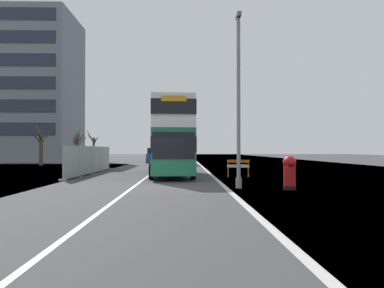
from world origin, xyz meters
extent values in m
cube|color=#38383A|center=(0.00, 0.00, -0.05)|extent=(140.00, 280.00, 0.10)
cube|color=#B2AFA8|center=(2.78, 0.00, 0.00)|extent=(0.24, 196.00, 0.01)
cube|color=silver|center=(-1.72, 0.00, 0.00)|extent=(0.16, 168.00, 0.01)
cube|color=#1E6B47|center=(-0.20, 8.17, 1.73)|extent=(3.36, 11.32, 2.75)
cube|color=white|center=(-0.20, 8.17, 3.30)|extent=(3.36, 11.32, 0.40)
cube|color=white|center=(-0.20, 8.17, 4.29)|extent=(3.33, 11.21, 1.57)
cube|color=black|center=(-0.20, 8.17, 2.14)|extent=(3.39, 11.43, 0.88)
cube|color=black|center=(-0.20, 8.17, 4.29)|extent=(3.38, 11.38, 0.87)
cube|color=black|center=(0.19, 2.58, 2.07)|extent=(2.36, 0.23, 1.51)
cube|color=orange|center=(0.19, 2.58, 4.72)|extent=(1.42, 0.16, 0.32)
cube|color=#1E6B47|center=(-0.20, 8.17, 0.53)|extent=(3.39, 11.43, 0.36)
cylinder|color=black|center=(-1.24, 4.63, 0.50)|extent=(0.37, 1.02, 1.00)
cylinder|color=black|center=(1.32, 4.81, 0.50)|extent=(0.37, 1.02, 1.00)
cylinder|color=black|center=(-1.70, 11.14, 0.50)|extent=(0.37, 1.02, 1.00)
cylinder|color=black|center=(0.86, 11.32, 0.50)|extent=(0.37, 1.02, 1.00)
cylinder|color=gray|center=(3.37, -0.68, 4.07)|extent=(0.18, 0.18, 8.14)
cube|color=slate|center=(3.37, -0.68, 8.26)|extent=(0.20, 0.70, 0.20)
cylinder|color=gray|center=(3.37, -0.68, 0.25)|extent=(0.29, 0.29, 0.50)
cylinder|color=black|center=(5.60, -1.40, 0.09)|extent=(0.59, 0.59, 0.18)
cylinder|color=#B71414|center=(5.60, -1.40, 0.72)|extent=(0.54, 0.54, 1.07)
sphere|color=#B71414|center=(5.60, -1.40, 1.25)|extent=(0.61, 0.61, 0.61)
cube|color=black|center=(5.60, -1.68, 1.11)|extent=(0.22, 0.03, 0.07)
cube|color=orange|center=(4.43, 6.72, 1.06)|extent=(1.49, 0.33, 0.20)
cube|color=white|center=(4.43, 6.72, 0.74)|extent=(1.49, 0.33, 0.20)
cube|color=orange|center=(3.76, 6.83, 0.53)|extent=(0.08, 0.08, 1.06)
cube|color=black|center=(3.76, 6.83, 0.04)|extent=(0.21, 0.46, 0.08)
cube|color=orange|center=(5.09, 6.61, 0.53)|extent=(0.08, 0.08, 1.06)
cube|color=black|center=(5.09, 6.61, 0.04)|extent=(0.21, 0.46, 0.08)
cube|color=#A8AAAD|center=(-6.31, 5.33, 1.07)|extent=(0.04, 3.26, 2.04)
cube|color=#A8AAAD|center=(-6.31, 8.73, 1.07)|extent=(0.04, 3.26, 2.04)
cube|color=#A8AAAD|center=(-6.31, 12.13, 1.07)|extent=(0.04, 3.26, 2.04)
cube|color=#A8AAAD|center=(-6.31, 15.53, 1.07)|extent=(0.04, 3.26, 2.04)
cylinder|color=#939699|center=(-6.31, 3.63, 1.07)|extent=(0.06, 0.06, 2.14)
cube|color=gray|center=(-6.31, 3.63, 0.06)|extent=(0.44, 0.20, 0.12)
cylinder|color=#939699|center=(-6.31, 7.03, 1.07)|extent=(0.06, 0.06, 2.14)
cube|color=gray|center=(-6.31, 7.03, 0.06)|extent=(0.44, 0.20, 0.12)
cylinder|color=#939699|center=(-6.31, 10.43, 1.07)|extent=(0.06, 0.06, 2.14)
cube|color=gray|center=(-6.31, 10.43, 0.06)|extent=(0.44, 0.20, 0.12)
cylinder|color=#939699|center=(-6.31, 13.83, 1.07)|extent=(0.06, 0.06, 2.14)
cube|color=gray|center=(-6.31, 13.83, 0.06)|extent=(0.44, 0.20, 0.12)
cylinder|color=#939699|center=(-6.31, 17.23, 1.07)|extent=(0.06, 0.06, 2.14)
cube|color=gray|center=(-6.31, 17.23, 0.06)|extent=(0.44, 0.20, 0.12)
cube|color=black|center=(0.77, 26.07, 0.80)|extent=(1.81, 4.40, 1.24)
cube|color=black|center=(0.77, 26.07, 1.78)|extent=(1.66, 2.42, 0.71)
cylinder|color=black|center=(1.68, 27.44, 0.30)|extent=(0.20, 0.60, 0.60)
cylinder|color=black|center=(-0.13, 27.44, 0.30)|extent=(0.20, 0.60, 0.60)
cylinder|color=black|center=(1.68, 24.71, 0.30)|extent=(0.20, 0.60, 0.60)
cylinder|color=black|center=(-0.13, 24.71, 0.30)|extent=(0.20, 0.60, 0.60)
cube|color=navy|center=(-3.36, 34.54, 0.74)|extent=(1.89, 4.10, 1.13)
cube|color=black|center=(-3.36, 34.54, 1.70)|extent=(1.74, 2.25, 0.77)
cylinder|color=black|center=(-2.41, 35.81, 0.30)|extent=(0.20, 0.60, 0.60)
cylinder|color=black|center=(-4.30, 35.81, 0.30)|extent=(0.20, 0.60, 0.60)
cylinder|color=black|center=(-2.41, 33.27, 0.30)|extent=(0.20, 0.60, 0.60)
cylinder|color=black|center=(-4.30, 33.27, 0.30)|extent=(0.20, 0.60, 0.60)
cube|color=navy|center=(-0.34, 42.84, 0.85)|extent=(1.72, 3.82, 1.34)
cube|color=black|center=(-0.34, 42.84, 1.86)|extent=(1.58, 2.10, 0.70)
cylinder|color=black|center=(0.52, 44.02, 0.30)|extent=(0.20, 0.60, 0.60)
cylinder|color=black|center=(-1.20, 44.02, 0.30)|extent=(0.20, 0.60, 0.60)
cylinder|color=black|center=(0.52, 41.65, 0.30)|extent=(0.20, 0.60, 0.60)
cylinder|color=black|center=(-1.20, 41.65, 0.30)|extent=(0.20, 0.60, 0.60)
cylinder|color=#4C3D2D|center=(-15.96, 26.02, 2.06)|extent=(0.43, 0.43, 4.12)
cylinder|color=#4C3D2D|center=(-15.41, 26.03, 3.53)|extent=(1.17, 0.16, 0.79)
cylinder|color=#4C3D2D|center=(-15.70, 26.68, 3.14)|extent=(0.67, 1.45, 1.31)
cylinder|color=#4C3D2D|center=(-16.42, 26.50, 4.08)|extent=(1.09, 1.13, 1.56)
cylinder|color=#4C3D2D|center=(-16.35, 25.75, 3.19)|extent=(1.01, 0.77, 1.57)
cylinder|color=#4C3D2D|center=(-15.91, 25.50, 3.30)|extent=(0.30, 1.15, 0.81)
cylinder|color=#4C3D2D|center=(-15.41, 49.64, 2.03)|extent=(0.36, 0.36, 4.06)
cylinder|color=#4C3D2D|center=(-15.02, 49.57, 3.55)|extent=(0.91, 0.30, 1.14)
cylinder|color=#4C3D2D|center=(-15.35, 50.11, 2.98)|extent=(0.28, 1.07, 0.91)
cylinder|color=#4C3D2D|center=(-16.01, 49.89, 3.89)|extent=(1.35, 0.68, 1.60)
cylinder|color=#4C3D2D|center=(-15.92, 49.30, 4.23)|extent=(1.16, 0.82, 1.98)
cylinder|color=#4C3D2D|center=(-15.11, 48.93, 3.08)|extent=(0.74, 1.53, 1.40)
cylinder|color=#4C3D2D|center=(-16.21, 42.17, 2.17)|extent=(0.31, 0.31, 4.35)
cylinder|color=#4C3D2D|center=(-15.70, 42.02, 3.59)|extent=(1.18, 0.48, 1.53)
cylinder|color=#4C3D2D|center=(-15.66, 42.59, 3.19)|extent=(1.27, 1.02, 1.48)
cylinder|color=#4C3D2D|center=(-16.21, 43.02, 4.65)|extent=(0.12, 1.76, 1.21)
cylinder|color=#4C3D2D|center=(-17.06, 42.57, 3.26)|extent=(1.79, 0.91, 1.18)
cylinder|color=#4C3D2D|center=(-16.53, 41.94, 3.13)|extent=(0.79, 0.61, 1.07)
cylinder|color=#4C3D2D|center=(-16.27, 41.67, 3.23)|extent=(0.27, 1.10, 0.99)
cylinder|color=#4C3D2D|center=(-15.92, 41.70, 3.71)|extent=(0.72, 1.07, 1.29)
camera|label=1|loc=(0.74, -18.60, 1.83)|focal=35.35mm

